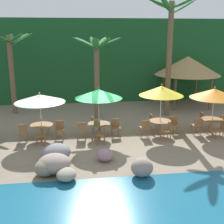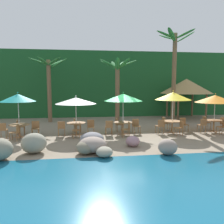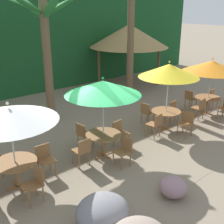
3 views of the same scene
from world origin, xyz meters
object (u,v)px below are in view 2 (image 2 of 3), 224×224
Objects in this scene: palm_tree_third at (174,63)px; dining_table_orange at (214,122)px; palm_tree_second at (117,79)px; chair_orange_left at (203,124)px; chair_teal_left at (3,129)px; palm_tree_nearest at (49,78)px; umbrella_orange at (215,99)px; chair_orange_right at (222,126)px; chair_green_inland at (118,124)px; chair_green_right at (127,128)px; dining_table_teal at (19,127)px; chair_white_inland at (76,124)px; chair_green_left at (109,126)px; chair_orange_inland at (206,122)px; chair_teal_inland at (19,126)px; dining_table_yellow at (172,123)px; chair_orange_seaward at (224,123)px; chair_teal_seaward at (35,128)px; chair_teal_right at (16,131)px; umbrella_green at (123,97)px; chair_green_seaward at (136,125)px; chair_white_right at (78,129)px; chair_yellow_seaward at (183,124)px; chair_yellow_left at (160,125)px; chair_white_left at (61,127)px; chair_white_seaward at (91,126)px; umbrella_teal at (18,98)px; chair_yellow_right at (180,127)px; chair_yellow_inland at (165,122)px; umbrella_white at (76,101)px; umbrella_yellow at (173,96)px; dining_table_green at (123,124)px; dining_table_white at (76,125)px.

dining_table_orange is at bearing -70.61° from palm_tree_third.
chair_orange_left is at bearing -38.48° from palm_tree_second.
chair_teal_left is 6.52m from palm_tree_nearest.
umbrella_orange reaches higher than chair_orange_right.
chair_green_right is (0.25, -1.69, 0.00)m from chair_green_inland.
chair_white_inland reaches higher than dining_table_teal.
chair_green_left is 6.65m from chair_orange_inland.
chair_green_inland is (5.95, 0.05, 0.00)m from chair_teal_inland.
chair_white_inland is 1.00× the size of chair_green_right.
dining_table_yellow is 1.26× the size of chair_orange_seaward.
chair_teal_seaward is 1.00× the size of chair_orange_right.
palm_tree_second reaches higher than dining_table_yellow.
umbrella_orange is 1.78m from chair_orange_right.
dining_table_teal is 0.86m from chair_teal_right.
chair_white_inland is at bearing 159.84° from umbrella_green.
palm_tree_third is at bearing 42.36° from chair_green_seaward.
chair_teal_right and chair_white_right have the same top height.
chair_yellow_left is at bearing -166.20° from chair_yellow_seaward.
chair_white_left and chair_orange_right have the same top height.
chair_white_right is at bearing -166.27° from chair_green_seaward.
chair_orange_inland is at bearing 4.62° from chair_white_seaward.
umbrella_teal is 9.32m from chair_yellow_right.
chair_orange_right is at bearing -6.71° from chair_green_left.
dining_table_yellow is 1.00× the size of dining_table_orange.
chair_teal_inland is 1.00× the size of chair_orange_left.
chair_orange_left is at bearing -11.07° from chair_green_inland.
chair_yellow_inland and chair_yellow_left have the same top height.
chair_green_seaward is 1.00× the size of chair_yellow_left.
umbrella_teal reaches higher than umbrella_white.
chair_orange_left is at bearing -83.66° from palm_tree_third.
chair_green_left reaches higher than dining_table_yellow.
chair_white_left is at bearing 166.79° from chair_green_right.
umbrella_teal is 1.92m from chair_teal_right.
palm_tree_second is at bearing 30.79° from umbrella_teal.
chair_green_inland reaches higher than dining_table_teal.
umbrella_white is 5.85m from umbrella_yellow.
chair_white_left and chair_yellow_right have the same top height.
chair_white_inland and chair_green_inland have the same top height.
chair_orange_right is at bearing -4.03° from dining_table_teal.
umbrella_green is 1.59m from dining_table_green.
dining_table_green is 1.26× the size of chair_yellow_seaward.
palm_tree_nearest is (-10.66, 4.48, 3.00)m from chair_orange_inland.
umbrella_orange is at bearing -0.74° from chair_teal_seaward.
chair_yellow_right is (9.09, 0.11, 0.00)m from chair_teal_right.
umbrella_yellow reaches higher than chair_green_left.
chair_teal_inland is 12.06m from chair_orange_right.
dining_table_white is 0.86m from chair_white_left.
chair_teal_seaward is 10.03m from chair_orange_left.
chair_yellow_inland and chair_orange_seaward have the same top height.
chair_teal_right is 3.29m from dining_table_white.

